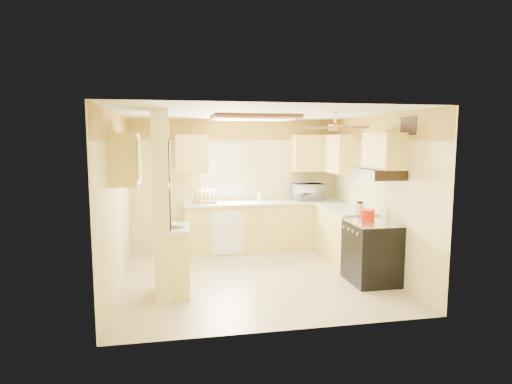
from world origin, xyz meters
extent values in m
plane|color=beige|center=(0.00, 0.00, 0.00)|extent=(4.00, 4.00, 0.00)
plane|color=white|center=(0.00, 0.00, 2.50)|extent=(4.00, 4.00, 0.00)
plane|color=#E5D68B|center=(0.00, 1.90, 1.25)|extent=(4.00, 0.00, 4.00)
plane|color=#E5D68B|center=(0.00, -1.90, 1.25)|extent=(4.00, 0.00, 4.00)
plane|color=#E5D68B|center=(-2.00, 0.00, 1.25)|extent=(0.00, 3.80, 3.80)
plane|color=#E5D68B|center=(2.00, 0.00, 1.25)|extent=(0.00, 3.80, 3.80)
cube|color=gold|center=(0.00, 1.88, 2.30)|extent=(4.00, 0.02, 0.40)
cube|color=#E5D68B|center=(-1.35, -0.55, 1.25)|extent=(0.20, 0.70, 2.50)
cube|color=#F4D870|center=(-1.13, -0.55, 0.45)|extent=(0.25, 0.55, 0.90)
cube|color=white|center=(-1.13, -0.55, 0.92)|extent=(0.28, 0.58, 0.04)
cube|color=#F4D870|center=(0.50, 1.60, 0.45)|extent=(3.00, 0.60, 0.90)
cube|color=#F4D870|center=(1.70, 0.60, 0.45)|extent=(0.60, 1.40, 0.90)
cube|color=white|center=(0.50, 1.59, 0.92)|extent=(3.04, 0.64, 0.04)
cube|color=white|center=(1.69, 0.60, 0.92)|extent=(0.64, 1.44, 0.04)
cube|color=white|center=(-0.25, 1.29, 0.43)|extent=(0.58, 0.02, 0.80)
cube|color=white|center=(-0.25, 1.89, 1.55)|extent=(0.92, 0.02, 1.02)
cube|color=white|center=(-0.25, 1.89, 1.55)|extent=(0.80, 0.02, 0.90)
cube|color=#F4D870|center=(-0.85, 1.72, 1.85)|extent=(0.60, 0.35, 0.70)
cube|color=#F4D870|center=(1.55, 1.72, 1.85)|extent=(0.90, 0.35, 0.70)
cube|color=#F4D870|center=(1.82, 1.25, 1.85)|extent=(0.35, 1.00, 0.70)
cube|color=#F4D870|center=(-1.82, -0.25, 1.85)|extent=(0.35, 0.75, 0.70)
cube|color=#F4D870|center=(1.82, -0.55, 1.95)|extent=(0.35, 0.76, 0.52)
cube|color=black|center=(1.67, -0.55, 0.45)|extent=(0.65, 0.76, 0.90)
cube|color=silver|center=(1.67, -0.55, 0.91)|extent=(0.66, 0.77, 0.02)
cylinder|color=silver|center=(1.34, -0.80, 0.80)|extent=(0.03, 0.05, 0.05)
cylinder|color=silver|center=(1.34, -0.63, 0.80)|extent=(0.03, 0.05, 0.05)
cylinder|color=silver|center=(1.34, -0.47, 0.80)|extent=(0.03, 0.05, 0.05)
cylinder|color=silver|center=(1.34, -0.30, 0.80)|extent=(0.03, 0.05, 0.05)
cube|color=black|center=(1.74, -0.55, 1.62)|extent=(0.50, 0.76, 0.14)
cube|color=black|center=(-1.24, -0.55, 1.85)|extent=(0.02, 0.42, 0.57)
cube|color=white|center=(-1.23, -0.55, 1.85)|extent=(0.01, 0.37, 0.52)
cube|color=black|center=(-1.24, -0.55, 1.20)|extent=(0.02, 0.42, 0.57)
cube|color=yellow|center=(-1.23, -0.55, 1.20)|extent=(0.01, 0.37, 0.52)
cube|color=brown|center=(0.10, 0.50, 2.46)|extent=(1.35, 0.95, 0.06)
cube|color=white|center=(0.10, 0.50, 2.44)|extent=(1.15, 0.75, 0.02)
cylinder|color=gold|center=(1.00, -0.70, 2.42)|extent=(0.04, 0.04, 0.16)
cylinder|color=gold|center=(1.00, -0.70, 2.28)|extent=(0.18, 0.18, 0.08)
cube|color=brown|center=(1.30, -0.59, 2.28)|extent=(0.55, 0.28, 0.01)
cube|color=brown|center=(0.89, -0.40, 2.28)|extent=(0.28, 0.55, 0.01)
cube|color=brown|center=(0.70, -0.81, 2.28)|extent=(0.55, 0.28, 0.01)
cube|color=brown|center=(1.11, -1.00, 2.28)|extent=(0.28, 0.55, 0.01)
cube|color=black|center=(1.98, -0.90, 2.30)|extent=(0.02, 0.40, 0.25)
imported|color=white|center=(1.38, 1.64, 1.10)|extent=(0.58, 0.39, 0.32)
imported|color=white|center=(-1.13, -0.53, 0.97)|extent=(0.29, 0.29, 0.05)
cylinder|color=red|center=(1.67, -0.38, 0.99)|extent=(0.22, 0.22, 0.14)
cylinder|color=red|center=(1.67, -0.38, 1.06)|extent=(0.24, 0.24, 0.02)
cylinder|color=silver|center=(1.68, -0.08, 1.03)|extent=(0.14, 0.14, 0.18)
cylinder|color=black|center=(1.68, -0.08, 1.14)|extent=(0.09, 0.09, 0.03)
cube|color=tan|center=(-0.62, 1.62, 0.96)|extent=(0.42, 0.31, 0.04)
cube|color=tan|center=(-0.79, 1.62, 1.06)|extent=(0.02, 0.28, 0.24)
cube|color=tan|center=(-0.72, 1.62, 1.06)|extent=(0.02, 0.28, 0.24)
cube|color=tan|center=(-0.65, 1.62, 1.06)|extent=(0.02, 0.28, 0.24)
cube|color=tan|center=(-0.58, 1.62, 1.06)|extent=(0.02, 0.28, 0.24)
cube|color=tan|center=(-0.51, 1.62, 1.06)|extent=(0.02, 0.28, 0.24)
cube|color=tan|center=(-0.44, 1.62, 1.06)|extent=(0.02, 0.28, 0.24)
cylinder|color=white|center=(-0.72, 1.62, 1.06)|extent=(0.02, 0.24, 0.24)
cylinder|color=white|center=(-0.58, 1.62, 1.06)|extent=(0.02, 0.24, 0.24)
cylinder|color=white|center=(0.45, 1.73, 1.01)|extent=(0.10, 0.10, 0.13)
cylinder|color=tan|center=(0.47, 1.73, 1.04)|extent=(0.01, 0.01, 0.21)
cylinder|color=tan|center=(0.45, 1.75, 1.04)|extent=(0.01, 0.01, 0.21)
cylinder|color=tan|center=(0.43, 1.73, 1.04)|extent=(0.01, 0.01, 0.21)
cylinder|color=tan|center=(0.45, 1.71, 1.04)|extent=(0.01, 0.01, 0.21)
camera|label=1|loc=(-1.18, -6.29, 2.12)|focal=30.00mm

